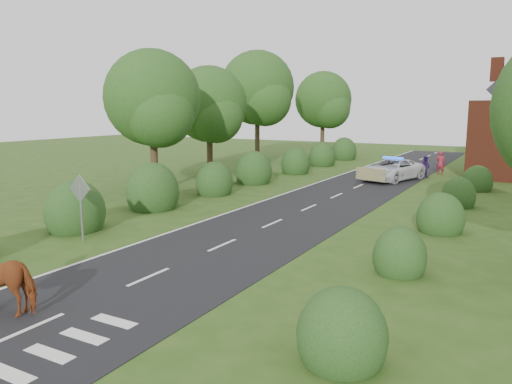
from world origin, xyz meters
The scene contains 14 objects.
ground centered at (0.00, 0.00, 0.00)m, with size 120.00×120.00×0.00m, color #284B15.
road centered at (0.00, 15.00, 0.01)m, with size 6.00×70.00×0.02m, color black.
road_markings centered at (-1.60, 12.93, 0.03)m, with size 4.96×70.00×0.01m.
hedgerow_left centered at (-6.51, 11.69, 0.75)m, with size 2.75×50.41×3.00m.
hedgerow_right centered at (6.60, 11.21, 0.55)m, with size 2.10×45.78×2.10m.
tree_left_a centered at (-9.75, 11.86, 5.34)m, with size 5.74×5.60×8.38m.
tree_left_b centered at (-11.25, 19.86, 5.04)m, with size 5.74×5.60×8.07m.
tree_left_c centered at (-12.70, 29.83, 6.53)m, with size 6.97×6.80×10.22m.
tree_left_d centered at (-10.23, 39.85, 5.64)m, with size 6.15×6.00×8.89m.
road_sign centered at (-5.00, 2.00, 1.65)m, with size 1.06×0.08×2.53m.
cow centered at (-1.37, -3.54, 0.74)m, with size 1.10×2.08×1.47m, color brown.
police_van centered at (1.18, 23.82, 0.75)m, with size 3.92×5.90×1.65m.
pedestrian_red centered at (3.59, 28.59, 0.90)m, with size 0.66×0.43×1.80m, color maroon.
pedestrian_purple centered at (2.86, 26.50, 0.78)m, with size 0.76×0.59×1.56m, color #27124E.
Camera 1 is at (9.70, -10.81, 4.96)m, focal length 35.00 mm.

